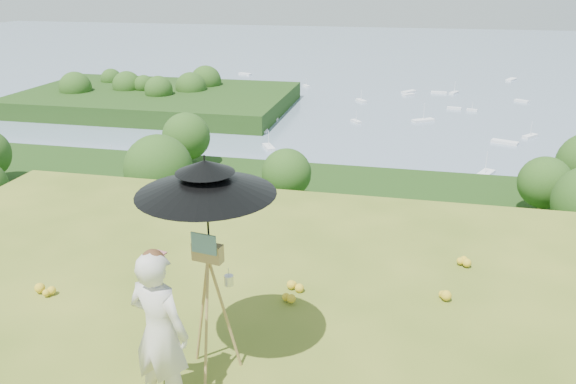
# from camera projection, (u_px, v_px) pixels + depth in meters

# --- Properties ---
(shoreline_tier) EXTENTS (170.00, 28.00, 8.00)m
(shoreline_tier) POSITION_uv_depth(u_px,v_px,m) (394.00, 256.00, 85.00)
(shoreline_tier) COLOR #6B6256
(shoreline_tier) RESTS_ON bay_water
(bay_water) EXTENTS (700.00, 700.00, 0.00)m
(bay_water) POSITION_uv_depth(u_px,v_px,m) (410.00, 72.00, 234.73)
(bay_water) COLOR slate
(bay_water) RESTS_ON ground
(peninsula) EXTENTS (90.00, 60.00, 12.00)m
(peninsula) POSITION_uv_depth(u_px,v_px,m) (155.00, 91.00, 170.24)
(peninsula) COLOR #19370F
(peninsula) RESTS_ON bay_water
(slope_trees) EXTENTS (110.00, 50.00, 6.00)m
(slope_trees) POSITION_uv_depth(u_px,v_px,m) (391.00, 250.00, 40.96)
(slope_trees) COLOR #284E17
(slope_trees) RESTS_ON forest_slope
(harbor_town) EXTENTS (110.00, 22.00, 5.00)m
(harbor_town) POSITION_uv_depth(u_px,v_px,m) (397.00, 217.00, 82.66)
(harbor_town) COLOR silver
(harbor_town) RESTS_ON shoreline_tier
(moored_boats) EXTENTS (140.00, 140.00, 0.70)m
(moored_boats) POSITION_uv_depth(u_px,v_px,m) (363.00, 112.00, 165.04)
(moored_boats) COLOR white
(moored_boats) RESTS_ON bay_water
(painter) EXTENTS (0.65, 0.51, 1.58)m
(painter) POSITION_uv_depth(u_px,v_px,m) (160.00, 332.00, 4.89)
(painter) COLOR silver
(painter) RESTS_ON ground
(field_easel) EXTENTS (0.67, 0.67, 1.54)m
(field_easel) POSITION_uv_depth(u_px,v_px,m) (211.00, 304.00, 5.34)
(field_easel) COLOR olive
(field_easel) RESTS_ON ground
(sun_umbrella) EXTENTS (1.63, 1.63, 0.98)m
(sun_umbrella) POSITION_uv_depth(u_px,v_px,m) (207.00, 208.00, 5.01)
(sun_umbrella) COLOR black
(sun_umbrella) RESTS_ON field_easel
(painter_cap) EXTENTS (0.24, 0.27, 0.10)m
(painter_cap) POSITION_uv_depth(u_px,v_px,m) (152.00, 256.00, 4.62)
(painter_cap) COLOR #C86E71
(painter_cap) RESTS_ON painter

